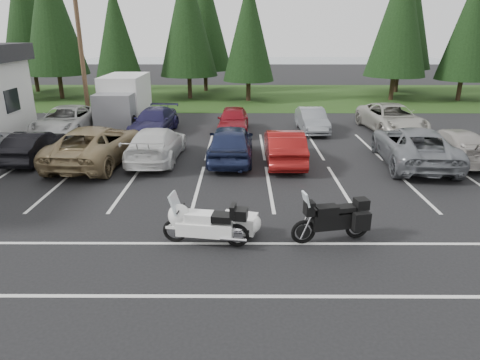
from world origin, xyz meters
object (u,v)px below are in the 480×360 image
car_near_7 (452,145)px  adventure_motorcycle (332,215)px  car_near_2 (96,144)px  box_truck (122,100)px  cargo_trailer (239,225)px  car_near_4 (231,143)px  car_near_5 (284,146)px  car_far_4 (392,118)px  touring_motorcycle (205,220)px  car_near_1 (34,146)px  car_far_3 (312,120)px  car_near_6 (413,146)px  car_far_1 (154,121)px  utility_pole (81,46)px  car_far_0 (66,121)px  car_near_3 (156,144)px  car_far_2 (233,120)px

car_near_7 → adventure_motorcycle: (-7.01, -7.88, 0.06)m
car_near_2 → car_near_7: bearing=-173.5°
box_truck → cargo_trailer: 17.19m
car_near_2 → car_near_4: bearing=-171.9°
car_near_5 → car_far_4: (6.77, 6.12, 0.03)m
car_near_2 → cargo_trailer: bearing=136.9°
car_near_4 → touring_motorcycle: bearing=87.8°
car_near_1 → car_far_3: car_near_1 is taller
car_near_2 → car_near_6: 13.98m
car_near_2 → car_far_1: (1.49, 5.57, -0.13)m
box_truck → car_far_3: box_truck is taller
car_near_1 → cargo_trailer: bearing=141.2°
utility_pole → car_near_6: 19.16m
car_near_7 → car_far_0: (-19.42, 5.09, 0.04)m
car_near_3 → adventure_motorcycle: (6.35, -7.86, 0.03)m
box_truck → car_near_7: (16.95, -7.92, -0.73)m
car_near_6 → car_near_7: size_ratio=1.19×
car_far_4 → car_far_3: bearing=173.9°
car_near_4 → car_near_7: bearing=-177.9°
cargo_trailer → adventure_motorcycle: (2.56, -0.33, 0.45)m
car_near_2 → car_near_5: bearing=-175.0°
utility_pole → car_near_5: size_ratio=1.98×
car_near_1 → touring_motorcycle: touring_motorcycle is taller
car_near_2 → car_far_3: (10.52, 6.19, -0.17)m
car_near_5 → car_far_2: bearing=-68.3°
car_near_7 → adventure_motorcycle: adventure_motorcycle is taller
touring_motorcycle → adventure_motorcycle: bearing=12.4°
car_far_0 → car_far_2: car_far_0 is taller
car_near_2 → car_near_3: (2.60, 0.41, -0.09)m
car_near_4 → car_far_3: (4.57, 5.86, -0.17)m
box_truck → car_far_3: (11.52, -2.16, -0.78)m
car_far_0 → car_far_3: size_ratio=1.37×
car_near_3 → car_far_0: 7.93m
car_near_3 → car_near_4: bearing=-179.5°
box_truck → car_far_2: size_ratio=1.32×
car_near_5 → car_near_6: car_near_6 is taller
box_truck → car_near_7: box_truck is taller
car_near_2 → car_far_2: bearing=-129.9°
car_near_4 → car_near_5: car_near_4 is taller
car_near_5 → cargo_trailer: (-1.95, -7.13, -0.42)m
car_near_3 → car_near_5: size_ratio=1.13×
car_far_2 → car_near_5: bearing=-66.6°
car_near_4 → car_near_5: 2.40m
car_near_2 → car_far_0: car_near_2 is taller
car_near_4 → car_far_0: bearing=-27.4°
car_near_2 → car_far_4: 16.30m
car_near_3 → car_far_3: size_ratio=1.28×
car_near_1 → car_near_4: bearing=179.9°
car_far_3 → car_far_1: bearing=-178.3°
utility_pole → touring_motorcycle: (8.45, -15.53, -3.95)m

